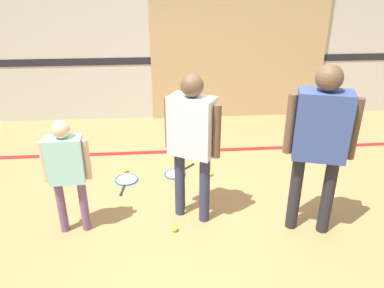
# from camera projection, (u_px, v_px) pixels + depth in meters

# --- Properties ---
(ground_plane) EXTENTS (16.00, 16.00, 0.00)m
(ground_plane) POSITION_uv_depth(u_px,v_px,m) (204.00, 214.00, 4.08)
(ground_plane) COLOR #A87F4C
(wall_back) EXTENTS (16.00, 0.07, 3.20)m
(wall_back) POSITION_uv_depth(u_px,v_px,m) (185.00, 25.00, 6.17)
(wall_back) COLOR beige
(wall_back) RESTS_ON ground_plane
(wall_panel) EXTENTS (3.01, 0.05, 2.23)m
(wall_panel) POSITION_uv_depth(u_px,v_px,m) (239.00, 54.00, 6.39)
(wall_panel) COLOR tan
(wall_panel) RESTS_ON ground_plane
(floor_stripe) EXTENTS (14.40, 0.10, 0.01)m
(floor_stripe) POSITION_uv_depth(u_px,v_px,m) (192.00, 151.00, 5.50)
(floor_stripe) COLOR red
(floor_stripe) RESTS_ON ground_plane
(person_instructor) EXTENTS (0.52, 0.43, 1.56)m
(person_instructor) POSITION_uv_depth(u_px,v_px,m) (192.00, 134.00, 3.64)
(person_instructor) COLOR #2D334C
(person_instructor) RESTS_ON ground_plane
(person_student_left) EXTENTS (0.45, 0.19, 1.19)m
(person_student_left) POSITION_uv_depth(u_px,v_px,m) (66.00, 166.00, 3.52)
(person_student_left) COLOR #6B4C70
(person_student_left) RESTS_ON ground_plane
(person_student_right) EXTENTS (0.62, 0.39, 1.69)m
(person_student_right) POSITION_uv_depth(u_px,v_px,m) (321.00, 135.00, 3.41)
(person_student_right) COLOR #232328
(person_student_right) RESTS_ON ground_plane
(racket_spare_on_floor) EXTENTS (0.33, 0.54, 0.03)m
(racket_spare_on_floor) POSITION_uv_depth(u_px,v_px,m) (126.00, 180.00, 4.71)
(racket_spare_on_floor) COLOR blue
(racket_spare_on_floor) RESTS_ON ground_plane
(racket_second_spare) EXTENTS (0.47, 0.46, 0.03)m
(racket_second_spare) POSITION_uv_depth(u_px,v_px,m) (176.00, 173.00, 4.87)
(racket_second_spare) COLOR blue
(racket_second_spare) RESTS_ON ground_plane
(tennis_ball_near_instructor) EXTENTS (0.07, 0.07, 0.07)m
(tennis_ball_near_instructor) POSITION_uv_depth(u_px,v_px,m) (175.00, 228.00, 3.79)
(tennis_ball_near_instructor) COLOR #CCE038
(tennis_ball_near_instructor) RESTS_ON ground_plane
(tennis_ball_by_spare_racket) EXTENTS (0.07, 0.07, 0.07)m
(tennis_ball_by_spare_racket) POSITION_uv_depth(u_px,v_px,m) (126.00, 170.00, 4.91)
(tennis_ball_by_spare_racket) COLOR #CCE038
(tennis_ball_by_spare_racket) RESTS_ON ground_plane
(tennis_ball_stray_left) EXTENTS (0.07, 0.07, 0.07)m
(tennis_ball_stray_left) POSITION_uv_depth(u_px,v_px,m) (210.00, 173.00, 4.82)
(tennis_ball_stray_left) COLOR #CCE038
(tennis_ball_stray_left) RESTS_ON ground_plane
(tennis_ball_stray_right) EXTENTS (0.07, 0.07, 0.07)m
(tennis_ball_stray_right) POSITION_uv_depth(u_px,v_px,m) (184.00, 210.00, 4.08)
(tennis_ball_stray_right) COLOR #CCE038
(tennis_ball_stray_right) RESTS_ON ground_plane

